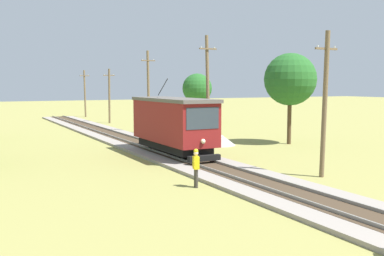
% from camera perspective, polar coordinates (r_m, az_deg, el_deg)
% --- Properties ---
extents(red_tram, '(2.60, 8.54, 4.79)m').
position_cam_1_polar(red_tram, '(29.04, -2.42, 0.63)').
color(red_tram, maroon).
rests_on(red_tram, rail_right).
extents(utility_pole_near_tram, '(1.40, 0.41, 7.33)m').
position_cam_1_polar(utility_pole_near_tram, '(23.28, 16.57, 3.06)').
color(utility_pole_near_tram, brown).
rests_on(utility_pole_near_tram, ground).
extents(utility_pole_mid, '(1.40, 0.66, 8.27)m').
position_cam_1_polar(utility_pole_mid, '(32.84, 2.03, 4.76)').
color(utility_pole_mid, brown).
rests_on(utility_pole_mid, ground).
extents(utility_pole_far, '(1.40, 0.48, 7.94)m').
position_cam_1_polar(utility_pole_far, '(43.33, -5.58, 4.71)').
color(utility_pole_far, brown).
rests_on(utility_pole_far, ground).
extents(utility_pole_distant, '(1.40, 0.41, 6.61)m').
position_cam_1_polar(utility_pole_distant, '(55.34, -10.50, 4.12)').
color(utility_pole_distant, brown).
rests_on(utility_pole_distant, ground).
extents(utility_pole_horizon, '(1.40, 0.58, 6.80)m').
position_cam_1_polar(utility_pole_horizon, '(66.85, -13.51, 4.37)').
color(utility_pole_horizon, brown).
rests_on(utility_pole_horizon, ground).
extents(gravel_pile, '(2.83, 2.83, 1.07)m').
position_cam_1_polar(gravel_pile, '(34.76, 3.25, -1.31)').
color(gravel_pile, '#9E998E').
rests_on(gravel_pile, ground).
extents(track_worker, '(0.33, 0.43, 1.78)m').
position_cam_1_polar(track_worker, '(20.37, 0.51, -4.89)').
color(track_worker, '#38332D').
rests_on(track_worker, ground).
extents(tree_left_far, '(3.51, 3.51, 6.02)m').
position_cam_1_polar(tree_left_far, '(53.30, 0.66, 5.07)').
color(tree_left_far, '#4C3823').
rests_on(tree_left_far, ground).
extents(tree_horizon, '(4.10, 4.10, 7.15)m').
position_cam_1_polar(tree_horizon, '(35.95, 12.41, 6.06)').
color(tree_horizon, '#4C3823').
rests_on(tree_horizon, ground).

